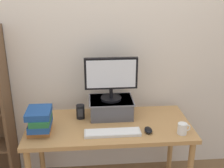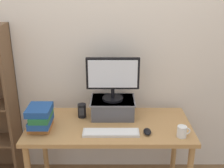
# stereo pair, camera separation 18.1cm
# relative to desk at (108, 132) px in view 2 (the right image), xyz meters

# --- Properties ---
(back_wall) EXTENTS (7.00, 0.08, 2.60)m
(back_wall) POSITION_rel_desk_xyz_m (0.00, 0.45, 0.65)
(back_wall) COLOR beige
(back_wall) RESTS_ON ground_plane
(desk) EXTENTS (1.41, 0.65, 0.73)m
(desk) POSITION_rel_desk_xyz_m (0.00, 0.00, 0.00)
(desk) COLOR #B7844C
(desk) RESTS_ON ground_plane
(riser_box) EXTENTS (0.40, 0.30, 0.16)m
(riser_box) POSITION_rel_desk_xyz_m (0.03, 0.16, 0.17)
(riser_box) COLOR #515156
(riser_box) RESTS_ON desk
(computer_monitor) EXTENTS (0.47, 0.19, 0.39)m
(computer_monitor) POSITION_rel_desk_xyz_m (0.03, 0.16, 0.46)
(computer_monitor) COLOR black
(computer_monitor) RESTS_ON riser_box
(keyboard) EXTENTS (0.46, 0.12, 0.02)m
(keyboard) POSITION_rel_desk_xyz_m (0.02, -0.17, 0.09)
(keyboard) COLOR silver
(keyboard) RESTS_ON desk
(computer_mouse) EXTENTS (0.06, 0.10, 0.04)m
(computer_mouse) POSITION_rel_desk_xyz_m (0.31, -0.16, 0.10)
(computer_mouse) COLOR black
(computer_mouse) RESTS_ON desk
(book_stack) EXTENTS (0.19, 0.26, 0.20)m
(book_stack) POSITION_rel_desk_xyz_m (-0.57, -0.09, 0.19)
(book_stack) COLOR #AD662D
(book_stack) RESTS_ON desk
(coffee_mug) EXTENTS (0.11, 0.08, 0.09)m
(coffee_mug) POSITION_rel_desk_xyz_m (0.58, -0.21, 0.13)
(coffee_mug) COLOR white
(coffee_mug) RESTS_ON desk
(desk_speaker) EXTENTS (0.08, 0.08, 0.13)m
(desk_speaker) POSITION_rel_desk_xyz_m (-0.25, 0.13, 0.14)
(desk_speaker) COLOR black
(desk_speaker) RESTS_ON desk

